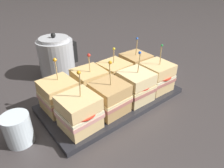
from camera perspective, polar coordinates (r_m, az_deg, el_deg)
The scene contains 13 objects.
ground_plane at distance 0.74m, azimuth 0.00°, elevation -4.88°, with size 6.00×6.00×0.00m, color #383333.
serving_platter at distance 0.73m, azimuth 0.00°, elevation -4.31°, with size 0.50×0.25×0.02m.
sandwich_front_far_left at distance 0.58m, azimuth -9.34°, elevation -8.02°, with size 0.11×0.11×0.18m.
sandwich_front_center_left at distance 0.64m, azimuth -0.64°, elevation -3.93°, with size 0.11×0.11×0.18m.
sandwich_front_center_right at distance 0.70m, azimuth 6.79°, elevation -0.64°, with size 0.11×0.11×0.18m.
sandwich_front_far_right at distance 0.77m, azimuth 12.57°, elevation 2.09°, with size 0.11×0.11×0.18m.
sandwich_back_far_left at distance 0.67m, azimuth -15.01°, elevation -3.10°, with size 0.11×0.11×0.17m.
sandwich_back_center_left at distance 0.71m, azimuth -6.46°, elevation 0.05°, with size 0.11×0.11×0.17m.
sandwich_back_center_right at distance 0.77m, azimuth 0.63°, elevation 2.60°, with size 0.11×0.11×0.16m.
sandwich_back_far_right at distance 0.83m, azimuth 6.72°, elevation 5.00°, with size 0.11×0.11×0.18m.
kettle_steel at distance 0.91m, azimuth -15.51°, elevation 7.38°, with size 0.17×0.15×0.19m.
drinking_glass at distance 0.61m, azimuth -25.30°, elevation -11.61°, with size 0.07×0.07×0.09m.
napkin_stack at distance 0.99m, azimuth 13.81°, elevation 4.93°, with size 0.11×0.11×0.02m.
Camera 1 is at (-0.38, -0.47, 0.43)m, focal length 32.00 mm.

